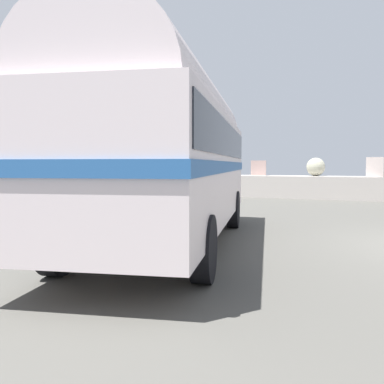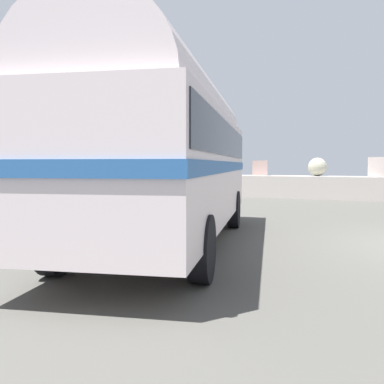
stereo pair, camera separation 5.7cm
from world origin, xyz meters
name	(u,v)px [view 2 (the right image)]	position (x,y,z in m)	size (l,w,h in m)	color
vintage_coach	(169,146)	(-5.32, -1.87, 2.05)	(4.41, 8.91, 3.70)	black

